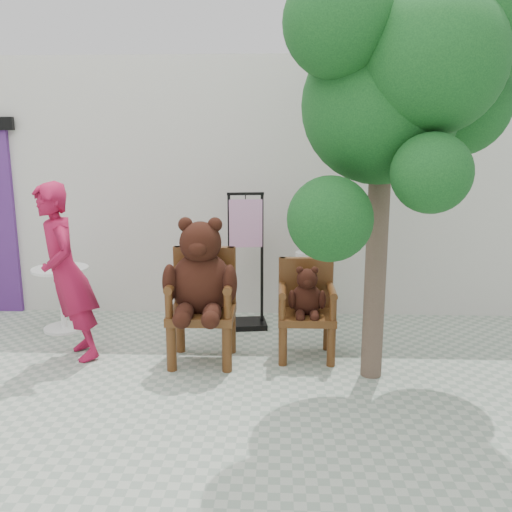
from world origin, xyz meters
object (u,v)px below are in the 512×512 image
at_px(display_stand, 246,276).
at_px(tree, 412,62).
at_px(chair_big, 201,283).
at_px(stool_bucket, 308,267).
at_px(person, 66,273).
at_px(cafe_table, 62,291).
at_px(chair_small, 306,301).

bearing_deg(display_stand, tree, -51.47).
bearing_deg(chair_big, stool_bucket, 49.40).
distance_m(chair_big, person, 1.27).
height_order(cafe_table, stool_bucket, stool_bucket).
distance_m(chair_small, display_stand, 1.03).
bearing_deg(chair_big, chair_small, 9.73).
bearing_deg(person, chair_small, 61.22).
bearing_deg(tree, chair_small, 146.76).
relative_size(chair_small, display_stand, 0.62).
xyz_separation_m(chair_big, tree, (1.74, -0.33, 1.89)).
relative_size(person, display_stand, 1.12).
bearing_deg(stool_bucket, display_stand, -160.47).
bearing_deg(person, chair_big, 56.89).
distance_m(chair_small, person, 2.28).
distance_m(cafe_table, stool_bucket, 2.76).
distance_m(cafe_table, display_stand, 2.03).
height_order(chair_small, tree, tree).
xyz_separation_m(chair_small, display_stand, (-0.63, 0.81, 0.03)).
height_order(person, stool_bucket, person).
bearing_deg(chair_big, display_stand, 70.20).
relative_size(display_stand, stool_bucket, 1.04).
height_order(chair_small, stool_bucket, stool_bucket).
relative_size(chair_big, person, 0.82).
xyz_separation_m(person, display_stand, (1.62, 0.98, -0.26)).
distance_m(chair_big, tree, 2.59).
height_order(stool_bucket, tree, tree).
relative_size(chair_small, person, 0.56).
xyz_separation_m(chair_small, stool_bucket, (0.07, 1.06, 0.09)).
relative_size(chair_small, stool_bucket, 0.65).
relative_size(cafe_table, tree, 0.19).
relative_size(cafe_table, display_stand, 0.47).
relative_size(chair_big, chair_small, 1.47).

